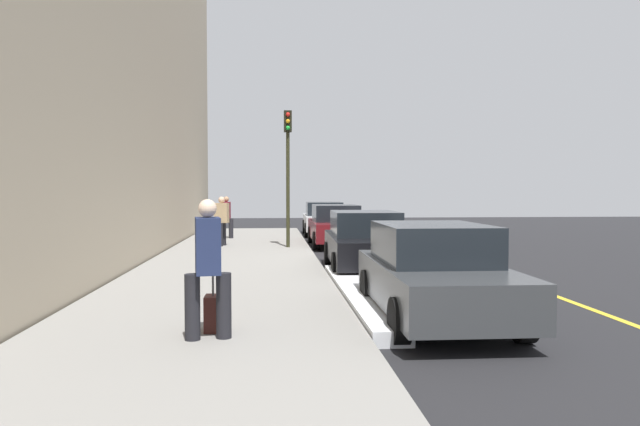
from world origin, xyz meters
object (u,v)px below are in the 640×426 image
Objects in this scene: parked_car_charcoal at (434,273)px; pedestrian_tan_coat at (222,220)px; parked_car_black at (365,241)px; traffic_light_pole at (288,156)px; parked_car_maroon at (336,225)px; rolling_suitcase at (213,313)px; parked_car_white at (324,218)px; pedestrian_burgundy_coat at (226,216)px; pedestrian_navy_coat at (208,265)px.

pedestrian_tan_coat is at bearing -159.17° from parked_car_charcoal.
parked_car_black is 0.96× the size of traffic_light_pole.
pedestrian_tan_coat is (1.26, -4.07, 0.29)m from parked_car_maroon.
parked_car_black is 7.34m from rolling_suitcase.
traffic_light_pole is 11.89m from rolling_suitcase.
parked_car_white is at bearing -179.62° from parked_car_charcoal.
parked_car_maroon and parked_car_black have the same top height.
parked_car_charcoal reaches higher than rolling_suitcase.
parked_car_maroon is at bearing 136.56° from traffic_light_pole.
parked_car_white is 7.74m from pedestrian_tan_coat.
traffic_light_pole reaches higher than pedestrian_burgundy_coat.
parked_car_charcoal is at bearing 0.38° from parked_car_white.
parked_car_black is 1.03× the size of parked_car_charcoal.
parked_car_charcoal is at bearing 106.83° from rolling_suitcase.
pedestrian_burgundy_coat is 15.37m from rolling_suitcase.
parked_car_charcoal is 0.93× the size of traffic_light_pole.
parked_car_black and parked_car_charcoal have the same top height.
traffic_light_pole is (-4.85, -1.82, 2.45)m from parked_car_black.
parked_car_charcoal is 11.92m from pedestrian_tan_coat.
traffic_light_pole is (3.86, 2.34, 2.17)m from pedestrian_burgundy_coat.
parked_car_charcoal is at bearing 10.74° from traffic_light_pole.
parked_car_white is at bearing 170.43° from pedestrian_navy_coat.
traffic_light_pole reaches higher than rolling_suitcase.
pedestrian_navy_coat is at bearing -9.57° from parked_car_white.
traffic_light_pole is at bearing -169.26° from parked_car_charcoal.
pedestrian_navy_coat is at bearing 3.61° from pedestrian_burgundy_coat.
parked_car_maroon is 6.78m from parked_car_black.
rolling_suitcase is at bearing -25.43° from parked_car_black.
rolling_suitcase is at bearing -6.61° from traffic_light_pole.
pedestrian_tan_coat is at bearing -106.49° from traffic_light_pole.
rolling_suitcase is (1.00, -3.31, -0.36)m from parked_car_charcoal.
parked_car_black is at bearing 155.71° from pedestrian_navy_coat.
pedestrian_tan_coat is (6.54, -4.12, 0.29)m from parked_car_white.
parked_car_black is 5.21× the size of rolling_suitcase.
parked_car_black is 2.46× the size of pedestrian_navy_coat.
pedestrian_tan_coat is at bearing -32.20° from parked_car_white.
traffic_light_pole is at bearing 31.26° from pedestrian_burgundy_coat.
rolling_suitcase is (6.62, -3.15, -0.36)m from parked_car_black.
pedestrian_burgundy_coat reaches higher than parked_car_charcoal.
pedestrian_navy_coat is (1.40, -3.34, 0.34)m from parked_car_charcoal.
rolling_suitcase is at bearing -73.17° from parked_car_charcoal.
pedestrian_burgundy_coat is (-15.73, -0.99, -0.06)m from pedestrian_navy_coat.
pedestrian_navy_coat is at bearing 4.12° from pedestrian_tan_coat.
pedestrian_burgundy_coat is at bearing -176.39° from pedestrian_navy_coat.
parked_car_maroon is 1.09× the size of parked_car_charcoal.
pedestrian_tan_coat is 12.19m from rolling_suitcase.
parked_car_black is 5.62m from parked_car_charcoal.
parked_car_white is 19.35m from pedestrian_navy_coat.
parked_car_maroon is 2.73× the size of pedestrian_tan_coat.
parked_car_maroon is (5.28, -0.04, 0.00)m from parked_car_white.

